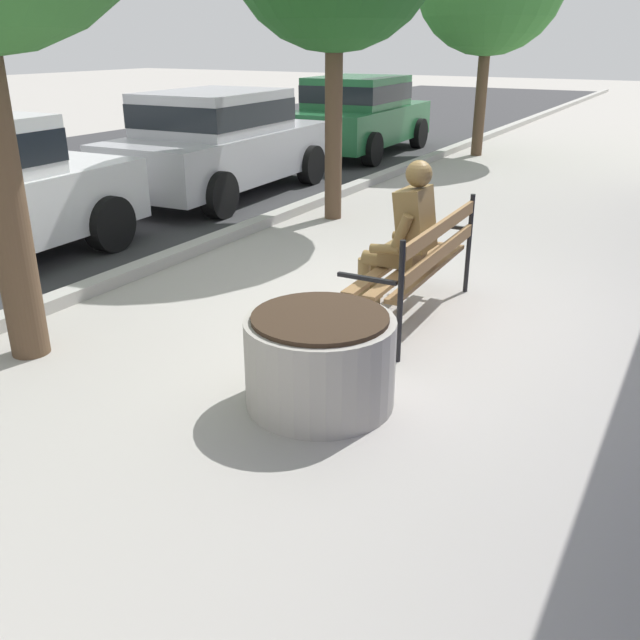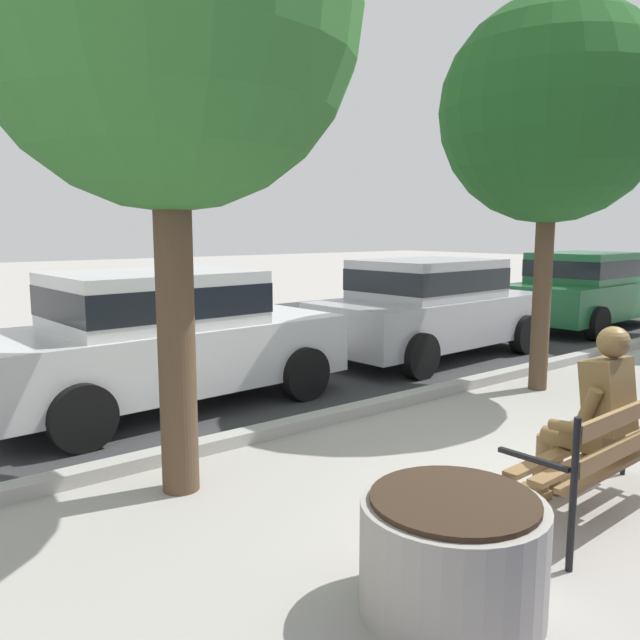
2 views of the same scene
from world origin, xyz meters
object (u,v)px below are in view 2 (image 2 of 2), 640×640
Objects in this scene: bronze_statue_seated at (588,420)px; parked_car_white at (162,335)px; concrete_planter at (452,553)px; street_tree_down_street at (551,112)px; street_tree_near_bench at (166,14)px; parked_car_silver at (431,305)px; park_bench at (615,444)px; parked_car_green at (587,288)px.

bronze_statue_seated is 0.33× the size of parked_car_white.
concrete_planter is (-1.73, -0.21, -0.35)m from bronze_statue_seated.
concrete_planter is at bearing -173.22° from bronze_statue_seated.
concrete_planter is 6.02m from street_tree_down_street.
parked_car_silver is (5.45, 2.27, -2.70)m from street_tree_near_bench.
street_tree_down_street reaches higher than concrete_planter.
parked_car_white is (-4.08, 2.23, -2.58)m from street_tree_down_street.
park_bench is 9.28m from parked_car_green.
street_tree_down_street reaches higher than parked_car_green.
parked_car_green is at bearing 25.37° from concrete_planter.
parked_car_silver and parked_car_green have the same top height.
parked_car_green is at bearing 29.96° from park_bench.
bronze_statue_seated is 1.78m from concrete_planter.
bronze_statue_seated is 0.33× the size of parked_car_silver.
parked_car_green reaches higher than concrete_planter.
street_tree_near_bench is at bearing -157.34° from parked_car_silver.
parked_car_silver is (5.02, 4.63, 0.53)m from concrete_planter.
street_tree_near_bench reaches higher than bronze_statue_seated.
bronze_statue_seated is 4.60m from parked_car_white.
parked_car_green is at bearing 28.84° from bronze_statue_seated.
parked_car_silver reaches higher than concrete_planter.
bronze_statue_seated is at bearing -44.79° from street_tree_near_bench.
street_tree_near_bench reaches higher than street_tree_down_street.
park_bench is 1.83× the size of concrete_planter.
concrete_planter is 0.24× the size of parked_car_silver.
bronze_statue_seated is at bearing 87.23° from park_bench.
parked_car_green is (4.74, 0.00, 0.00)m from parked_car_silver.
street_tree_near_bench is at bearing -167.42° from parked_car_green.
bronze_statue_seated is at bearing -142.28° from street_tree_down_street.
street_tree_near_bench is (-2.15, 2.36, 2.99)m from park_bench.
concrete_planter is 0.21× the size of street_tree_down_street.
street_tree_down_street is 1.14× the size of parked_car_silver.
street_tree_near_bench is 10.78m from parked_car_green.
parked_car_green is (8.04, 4.63, 0.30)m from park_bench.
park_bench is 1.33× the size of bronze_statue_seated.
parked_car_green reaches higher than bronze_statue_seated.
concrete_planter is 0.24× the size of parked_car_white.
concrete_planter is 4.68m from parked_car_white.
parked_car_white is at bearing 180.00° from parked_car_green.
parked_car_green is (9.76, 4.63, 0.53)m from concrete_planter.
parked_car_white is 9.27m from parked_car_green.
parked_car_silver is at bearing 42.68° from concrete_planter.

